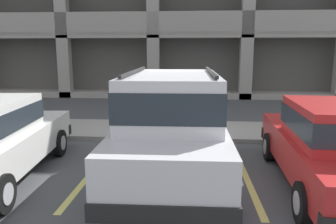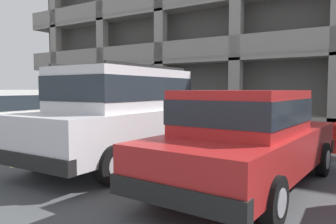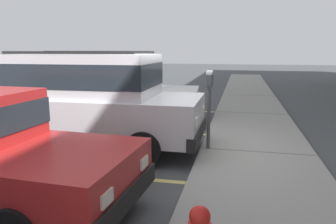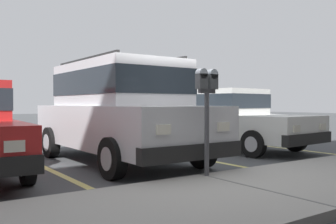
% 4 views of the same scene
% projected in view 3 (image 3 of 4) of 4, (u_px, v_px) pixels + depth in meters
% --- Properties ---
extents(ground_plane, '(80.00, 80.00, 0.10)m').
position_uv_depth(ground_plane, '(190.00, 155.00, 6.65)').
color(ground_plane, '#444749').
extents(sidewalk, '(40.00, 2.20, 0.12)m').
position_uv_depth(sidewalk, '(257.00, 155.00, 6.35)').
color(sidewalk, gray).
rests_on(sidewalk, ground_plane).
extents(parking_stall_lines, '(12.21, 4.80, 0.01)m').
position_uv_depth(parking_stall_lines, '(94.00, 175.00, 5.48)').
color(parking_stall_lines, '#DBD16B').
rests_on(parking_stall_lines, ground_plane).
extents(silver_suv, '(2.05, 4.80, 2.03)m').
position_uv_depth(silver_suv, '(86.00, 97.00, 6.80)').
color(silver_suv, silver).
rests_on(silver_suv, ground_plane).
extents(red_sedan, '(2.12, 4.61, 1.54)m').
position_uv_depth(red_sedan, '(123.00, 90.00, 10.16)').
color(red_sedan, silver).
rests_on(red_sedan, ground_plane).
extents(parking_meter_near, '(0.35, 0.12, 1.55)m').
position_uv_depth(parking_meter_near, '(209.00, 91.00, 6.33)').
color(parking_meter_near, '#47474C').
rests_on(parking_meter_near, sidewalk).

